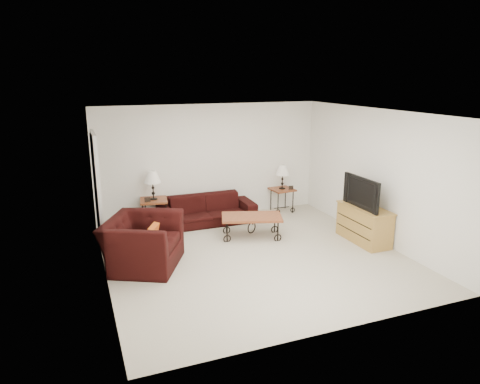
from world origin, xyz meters
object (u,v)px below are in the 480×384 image
Objects in this scene: side_table_left at (154,213)px; lamp_left at (153,185)px; side_table_right at (282,200)px; sofa at (207,210)px; television at (366,192)px; lamp_right at (282,177)px; backpack at (264,212)px; tv_stand at (364,224)px; coffee_table at (252,226)px; armchair at (143,243)px.

lamp_left reaches higher than side_table_left.
lamp_left is (-2.97, 0.00, 0.62)m from side_table_right.
sofa is at bearing -9.35° from side_table_left.
side_table_right is at bearing 0.00° from lamp_left.
lamp_left is at bearing 170.65° from sofa.
television is (3.55, -2.28, 0.68)m from side_table_left.
television is at bearing -75.66° from lamp_right.
lamp_right is at bearing 0.00° from lamp_left.
backpack is at bearing -143.83° from television.
television is at bearing -32.69° from side_table_left.
lamp_left is 0.52× the size of tv_stand.
coffee_table is at bearing -135.18° from side_table_right.
backpack is at bearing -16.32° from sofa.
lamp_right is 1.06m from backpack.
side_table_right is at bearing -34.72° from armchair.
lamp_right is at bearing 44.82° from coffee_table.
side_table_left is at bearing -122.69° from television.
lamp_right reaches higher than backpack.
side_table_left is 3.01m from lamp_right.
television is (0.58, -2.28, 0.16)m from lamp_right.
sofa is 1.26m from lamp_left.
backpack is (2.27, -0.52, -0.08)m from side_table_left.
sofa reaches higher than coffee_table.
armchair is (-0.53, -1.89, -0.48)m from lamp_left.
lamp_right is 1.93m from coffee_table.
television is at bearing -27.56° from coffee_table.
armchair is 3.12m from backpack.
television reaches higher than sofa.
side_table_left reaches higher than side_table_right.
coffee_table is at bearing -127.93° from backpack.
side_table_left is at bearing 11.16° from armchair.
side_table_left is 1.00× the size of lamp_left.
backpack is (2.27, -0.52, -0.68)m from lamp_left.
armchair is at bearing -164.93° from coffee_table.
sofa is 1.95m from lamp_right.
side_table_left is at bearing 147.45° from tv_stand.
side_table_right is 1.27× the size of backpack.
side_table_right is 0.43× the size of armchair.
television reaches higher than armchair.
armchair is (-2.20, -0.59, 0.20)m from coffee_table.
tv_stand reaches higher than coffee_table.
sofa is at bearing 139.73° from tv_stand.
side_table_right is 0.54× the size of television.
backpack is at bearing -37.09° from armchair.
lamp_left is 0.58× the size of television.
lamp_left reaches higher than coffee_table.
sofa is 3.43× the size of side_table_left.
side_table_right is 0.92× the size of lamp_left.
armchair is (-1.63, -1.71, 0.11)m from sofa.
sofa is 1.88m from side_table_right.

